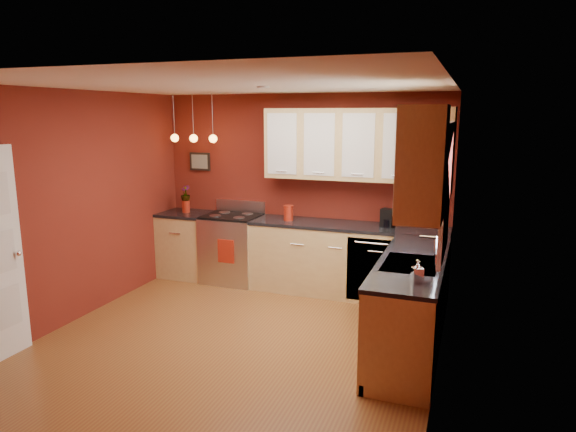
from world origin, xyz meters
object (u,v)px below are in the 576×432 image
(red_canister, at_px, (288,213))
(soap_pump, at_px, (417,271))
(coffee_maker, at_px, (388,219))
(gas_range, at_px, (232,248))
(sink, at_px, (411,266))

(red_canister, distance_m, soap_pump, 2.77)
(red_canister, height_order, coffee_maker, coffee_maker)
(gas_range, bearing_deg, coffee_maker, 0.67)
(gas_range, xyz_separation_m, soap_pump, (2.74, -2.05, 0.56))
(sink, relative_size, red_canister, 3.47)
(sink, height_order, coffee_maker, sink)
(gas_range, distance_m, red_canister, 1.02)
(gas_range, distance_m, sink, 3.05)
(coffee_maker, height_order, soap_pump, coffee_maker)
(coffee_maker, distance_m, soap_pump, 2.16)
(sink, xyz_separation_m, coffee_maker, (-0.47, 1.53, 0.13))
(sink, height_order, red_canister, sink)
(soap_pump, bearing_deg, gas_range, 143.15)
(sink, xyz_separation_m, soap_pump, (0.11, -0.55, 0.12))
(gas_range, height_order, soap_pump, soap_pump)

